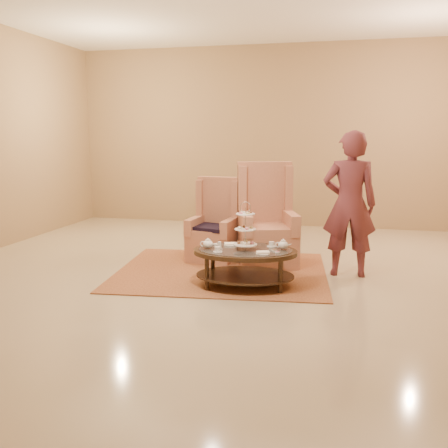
% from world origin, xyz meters
% --- Properties ---
extents(ground, '(8.00, 8.00, 0.00)m').
position_xyz_m(ground, '(0.00, 0.00, 0.00)').
color(ground, tan).
rests_on(ground, ground).
extents(ceiling, '(8.00, 8.00, 0.02)m').
position_xyz_m(ceiling, '(0.00, 0.00, 0.00)').
color(ceiling, silver).
rests_on(ceiling, ground).
extents(wall_back, '(8.00, 0.04, 3.50)m').
position_xyz_m(wall_back, '(0.00, 4.00, 1.75)').
color(wall_back, '#977952').
rests_on(wall_back, ground).
extents(rug, '(2.93, 2.53, 0.01)m').
position_xyz_m(rug, '(-0.21, 0.34, 0.01)').
color(rug, '#A86D3B').
rests_on(rug, ground).
extents(tea_table, '(1.30, 0.96, 1.03)m').
position_xyz_m(tea_table, '(0.21, -0.24, 0.37)').
color(tea_table, black).
rests_on(tea_table, ground).
extents(armchair_left, '(0.70, 0.72, 1.19)m').
position_xyz_m(armchair_left, '(-0.47, 1.00, 0.40)').
color(armchair_left, '#B77556').
rests_on(armchair_left, ground).
extents(armchair_right, '(0.96, 0.98, 1.41)m').
position_xyz_m(armchair_right, '(0.29, 0.93, 0.47)').
color(armchair_right, '#B77556').
rests_on(armchair_right, ground).
extents(person, '(0.69, 0.47, 1.84)m').
position_xyz_m(person, '(1.40, 0.56, 0.92)').
color(person, '#5E282F').
rests_on(person, ground).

